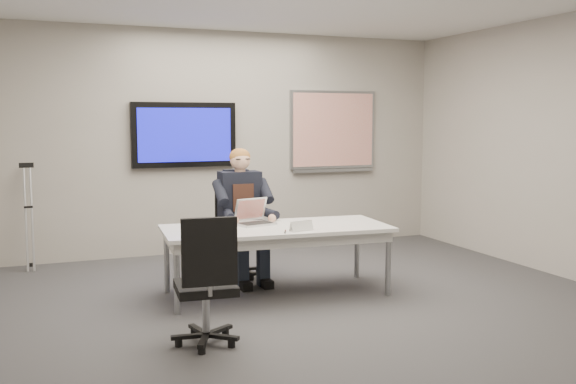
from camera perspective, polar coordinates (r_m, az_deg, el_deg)
name	(u,v)px	position (r m, az deg, el deg)	size (l,w,h in m)	color
floor	(319,315)	(5.67, 2.75, -10.88)	(6.00, 6.00, 0.02)	#39393C
wall_back	(222,142)	(8.24, -5.86, 4.42)	(6.00, 0.02, 2.80)	#A29C93
conference_table	(276,234)	(6.19, -1.05, -3.77)	(2.22, 1.06, 0.67)	white
tv_display	(184,135)	(8.07, -9.20, 5.04)	(1.30, 0.09, 0.80)	black
whiteboard	(333,131)	(8.76, 4.02, 5.41)	(1.25, 0.08, 1.10)	gray
office_chair_far	(238,246)	(7.00, -4.46, -4.84)	(0.49, 0.49, 1.03)	black
office_chair_near	(207,305)	(4.89, -7.24, -9.97)	(0.52, 0.52, 1.00)	black
seated_person	(245,228)	(6.71, -3.84, -3.23)	(0.43, 0.74, 1.39)	#1E2432
crutch	(29,215)	(7.78, -22.05, -1.88)	(0.17, 0.35, 1.25)	#B3B6BB
laptop	(253,218)	(6.33, -3.09, -2.28)	(0.40, 0.40, 0.25)	#BCBCBE
name_tent	(301,226)	(5.94, 1.19, -3.01)	(0.23, 0.06, 0.09)	silver
pen	(285,232)	(5.86, -0.25, -3.54)	(0.01, 0.01, 0.15)	black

